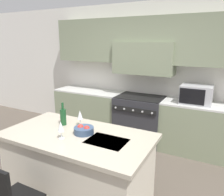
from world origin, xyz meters
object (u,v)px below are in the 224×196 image
Objects in this scene: range_stove at (140,119)px; wine_glass_far at (80,115)px; microwave at (196,94)px; fruit_bowl at (84,130)px; wine_glass_near at (61,127)px; wine_bottle at (63,117)px.

wine_glass_far is (-0.19, -1.72, 0.58)m from range_stove.
microwave is 2.11m from wine_glass_far.
range_stove is 1.97m from fruit_bowl.
wine_glass_near is 0.29m from fruit_bowl.
fruit_bowl is (-0.00, -1.90, 0.48)m from range_stove.
wine_glass_near is (-1.15, -2.16, -0.04)m from microwave.
microwave reaches higher than range_stove.
wine_glass_near reaches higher than range_stove.
wine_bottle reaches higher than fruit_bowl.
wine_glass_near is at bearing -118.18° from microwave.
wine_bottle is (-1.40, -1.82, -0.06)m from microwave.
range_stove is 1.81× the size of microwave.
microwave is 2.45m from wine_glass_near.
wine_glass_near is at bearing -121.53° from fruit_bowl.
wine_glass_far is at bearing -96.26° from range_stove.
wine_bottle is (-0.39, -1.80, 0.55)m from range_stove.
range_stove is 3.92× the size of fruit_bowl.
wine_glass_far is at bearing 134.21° from fruit_bowl.
wine_glass_far reaches higher than fruit_bowl.
wine_glass_near is at bearing -53.50° from wine_bottle.
wine_bottle is at bearing 165.11° from fruit_bowl.
microwave is 1.70× the size of wine_bottle.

